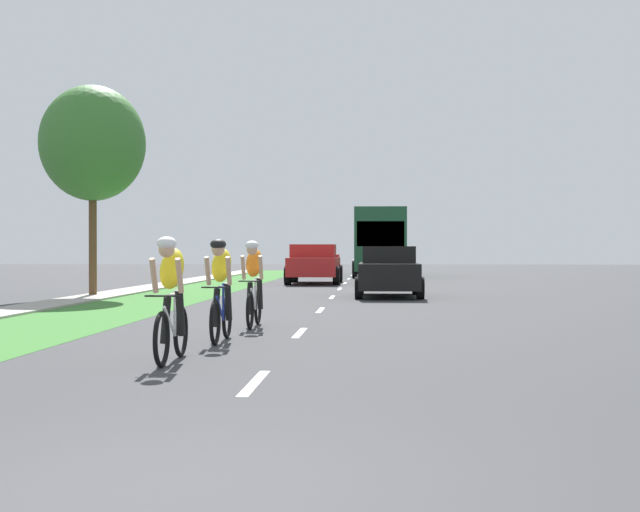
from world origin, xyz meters
name	(u,v)px	position (x,y,z in m)	size (l,w,h in m)	color
ground_plane	(330,300)	(0.00, 20.00, 0.00)	(120.00, 120.00, 0.00)	#38383A
grass_verge	(161,299)	(-4.88, 20.00, 0.00)	(2.91, 70.00, 0.01)	#38722D
sidewalk_concrete	(88,299)	(-7.01, 20.00, 0.00)	(1.34, 70.00, 0.10)	#9E998E
lane_markings_center	(336,293)	(0.00, 24.00, 0.00)	(0.12, 52.20, 0.01)	white
cyclist_lead	(171,298)	(-1.28, 6.03, 0.81)	(0.42, 1.72, 1.58)	black
cyclist_trailing	(221,289)	(-1.08, 8.47, 0.81)	(0.42, 1.72, 1.58)	black
cyclist_distant	(254,283)	(-0.93, 11.06, 0.81)	(0.42, 1.72, 1.58)	black
sedan_black	(389,271)	(1.69, 21.67, 0.77)	(1.98, 4.30, 1.52)	black
pickup_red	(314,264)	(-1.25, 31.69, 0.83)	(2.22, 5.10, 1.64)	red
bus_dark_green	(380,239)	(1.54, 42.42, 1.98)	(2.78, 11.60, 3.48)	#194C2D
street_tree_near	(93,144)	(-7.32, 21.36, 4.66)	(3.20, 3.20, 6.43)	brown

